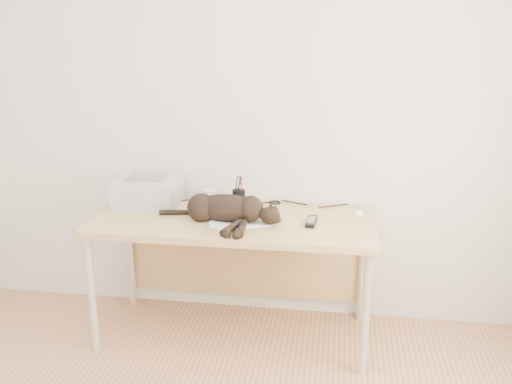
% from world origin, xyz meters
% --- Properties ---
extents(wall_back, '(3.50, 0.00, 3.50)m').
position_xyz_m(wall_back, '(0.00, 1.75, 1.30)').
color(wall_back, silver).
rests_on(wall_back, floor).
extents(desk, '(1.60, 0.70, 0.74)m').
position_xyz_m(desk, '(0.00, 1.48, 0.61)').
color(desk, tan).
rests_on(desk, floor).
extents(printer, '(0.38, 0.32, 0.18)m').
position_xyz_m(printer, '(-0.56, 1.56, 0.82)').
color(printer, '#AAAAAF').
rests_on(printer, desk).
extents(papers, '(0.41, 0.35, 0.01)m').
position_xyz_m(papers, '(0.05, 1.34, 0.74)').
color(papers, white).
rests_on(papers, desk).
extents(cat, '(0.72, 0.35, 0.16)m').
position_xyz_m(cat, '(-0.04, 1.33, 0.81)').
color(cat, black).
rests_on(cat, desk).
extents(mug, '(0.13, 0.13, 0.08)m').
position_xyz_m(mug, '(-0.20, 1.67, 0.78)').
color(mug, silver).
rests_on(mug, desk).
extents(pen_cup, '(0.08, 0.08, 0.19)m').
position_xyz_m(pen_cup, '(-0.01, 1.60, 0.79)').
color(pen_cup, black).
rests_on(pen_cup, desk).
extents(remote_grey, '(0.09, 0.20, 0.02)m').
position_xyz_m(remote_grey, '(-0.01, 1.55, 0.75)').
color(remote_grey, slate).
rests_on(remote_grey, desk).
extents(remote_black, '(0.06, 0.18, 0.02)m').
position_xyz_m(remote_black, '(0.44, 1.37, 0.75)').
color(remote_black, black).
rests_on(remote_black, desk).
extents(mouse, '(0.06, 0.10, 0.03)m').
position_xyz_m(mouse, '(0.70, 1.57, 0.76)').
color(mouse, white).
rests_on(mouse, desk).
extents(cable_tangle, '(1.36, 0.08, 0.01)m').
position_xyz_m(cable_tangle, '(0.00, 1.70, 0.75)').
color(cable_tangle, black).
rests_on(cable_tangle, desk).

